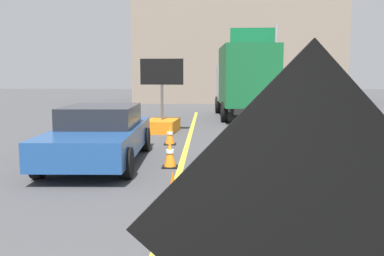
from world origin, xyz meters
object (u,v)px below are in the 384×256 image
(arrow_board_trailer, at_px, (162,119))
(traffic_cone_curbside, at_px, (170,135))
(roadwork_sign, at_px, (307,230))
(highway_guide_sign, at_px, (263,52))
(pickup_car, at_px, (100,134))
(traffic_cone_mid_lane, at_px, (173,195))
(traffic_cone_far_lane, at_px, (170,154))
(box_truck, at_px, (245,80))

(arrow_board_trailer, bearing_deg, traffic_cone_curbside, -79.63)
(roadwork_sign, relative_size, highway_guide_sign, 0.47)
(traffic_cone_curbside, bearing_deg, pickup_car, -118.37)
(roadwork_sign, height_order, highway_guide_sign, highway_guide_sign)
(roadwork_sign, relative_size, traffic_cone_mid_lane, 3.22)
(traffic_cone_far_lane, bearing_deg, box_truck, 76.87)
(box_truck, xyz_separation_m, pickup_car, (-4.42, -10.88, -1.14))
(roadwork_sign, xyz_separation_m, traffic_cone_far_lane, (-1.33, 8.05, -1.14))
(pickup_car, bearing_deg, traffic_cone_far_lane, -16.95)
(traffic_cone_mid_lane, bearing_deg, roadwork_sign, -77.75)
(box_truck, height_order, pickup_car, box_truck)
(pickup_car, relative_size, traffic_cone_mid_lane, 6.87)
(arrow_board_trailer, bearing_deg, traffic_cone_mid_lane, -83.16)
(traffic_cone_far_lane, height_order, traffic_cone_curbside, traffic_cone_far_lane)
(traffic_cone_mid_lane, height_order, traffic_cone_curbside, traffic_cone_mid_lane)
(traffic_cone_mid_lane, bearing_deg, traffic_cone_curbside, 95.28)
(arrow_board_trailer, bearing_deg, highway_guide_sign, 63.91)
(traffic_cone_far_lane, bearing_deg, traffic_cone_mid_lane, -84.37)
(box_truck, bearing_deg, traffic_cone_mid_lane, -98.78)
(box_truck, xyz_separation_m, highway_guide_sign, (1.42, 4.88, 1.58))
(traffic_cone_mid_lane, xyz_separation_m, traffic_cone_far_lane, (-0.35, 3.55, -0.03))
(highway_guide_sign, bearing_deg, arrow_board_trailer, -116.09)
(traffic_cone_far_lane, distance_m, traffic_cone_curbside, 3.29)
(roadwork_sign, distance_m, arrow_board_trailer, 14.51)
(pickup_car, xyz_separation_m, traffic_cone_mid_lane, (2.11, -4.09, -0.34))
(roadwork_sign, height_order, box_truck, box_truck)
(roadwork_sign, bearing_deg, traffic_cone_far_lane, 99.36)
(roadwork_sign, distance_m, pickup_car, 9.16)
(traffic_cone_far_lane, xyz_separation_m, traffic_cone_curbside, (-0.28, 3.28, -0.02))
(arrow_board_trailer, relative_size, box_truck, 0.39)
(arrow_board_trailer, distance_m, traffic_cone_curbside, 3.04)
(pickup_car, bearing_deg, roadwork_sign, -70.22)
(roadwork_sign, bearing_deg, traffic_cone_curbside, 98.08)
(box_truck, relative_size, traffic_cone_mid_lane, 9.61)
(highway_guide_sign, bearing_deg, traffic_cone_far_lane, -104.08)
(arrow_board_trailer, distance_m, traffic_cone_mid_lane, 9.89)
(arrow_board_trailer, xyz_separation_m, box_truck, (3.49, 5.15, 1.36))
(arrow_board_trailer, distance_m, box_truck, 6.37)
(traffic_cone_mid_lane, relative_size, traffic_cone_far_lane, 1.08)
(box_truck, xyz_separation_m, traffic_cone_far_lane, (-2.66, -11.41, -1.51))
(highway_guide_sign, height_order, traffic_cone_curbside, highway_guide_sign)
(box_truck, distance_m, traffic_cone_mid_lane, 15.22)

